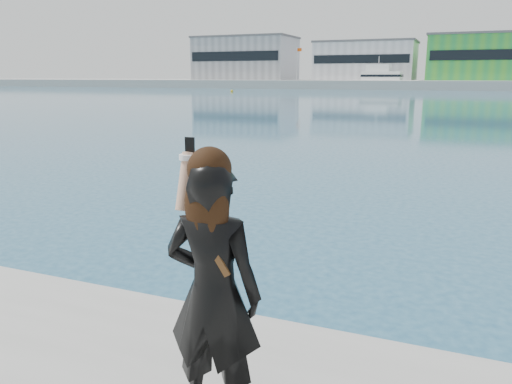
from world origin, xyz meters
TOP-DOWN VIEW (x-y plane):
  - far_quay at (0.00, 130.00)m, footprint 320.00×40.00m
  - warehouse_grey_left at (-55.00, 127.98)m, footprint 26.52×16.36m
  - warehouse_white at (-22.00, 127.98)m, footprint 24.48×15.35m
  - warehouse_green at (8.00, 127.98)m, footprint 30.60×16.36m
  - flagpole_left at (-37.91, 121.00)m, footprint 1.28×0.16m
  - motor_yacht at (-15.59, 115.94)m, footprint 16.05×5.75m
  - buoy_far at (-40.13, 86.53)m, footprint 0.50×0.50m
  - woman at (0.11, -0.41)m, footprint 0.65×0.45m

SIDE VIEW (x-z plane):
  - buoy_far at x=-40.13m, z-range -0.25..0.25m
  - far_quay at x=0.00m, z-range 0.00..2.00m
  - woman at x=0.11m, z-range 0.81..2.61m
  - motor_yacht at x=-15.59m, z-range -1.61..5.73m
  - flagpole_left at x=-37.91m, z-range 2.54..10.54m
  - warehouse_white at x=-22.00m, z-range 2.01..11.51m
  - warehouse_green at x=8.00m, z-range 2.01..12.51m
  - warehouse_grey_left at x=-55.00m, z-range 2.01..13.51m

